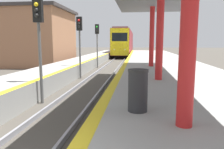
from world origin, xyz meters
TOP-DOWN VIEW (x-y plane):
  - train at (0.00, 39.80)m, footprint 2.72×21.98m
  - signal_near at (-1.32, 6.42)m, footprint 0.36×0.31m
  - signal_mid at (-1.35, 12.58)m, footprint 0.36×0.31m
  - signal_far at (-1.30, 18.74)m, footprint 0.36×0.31m
  - trash_bin at (2.54, 3.02)m, footprint 0.47×0.47m
  - station_building at (-11.00, 20.71)m, footprint 12.65×7.85m

SIDE VIEW (x-z plane):
  - trash_bin at x=2.54m, z-range 0.91..1.87m
  - train at x=0.00m, z-range 0.04..4.70m
  - signal_near at x=-1.32m, z-range 0.84..4.97m
  - signal_mid at x=-1.35m, z-range 0.84..4.97m
  - signal_far at x=-1.30m, z-range 0.84..4.97m
  - station_building at x=-11.00m, z-range 0.01..5.97m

